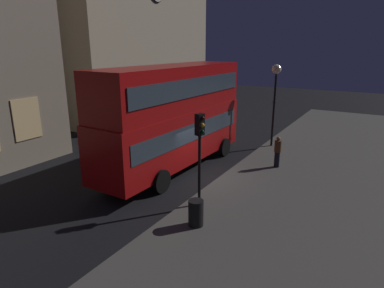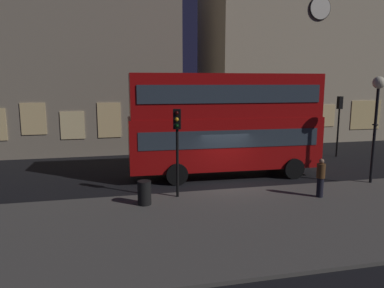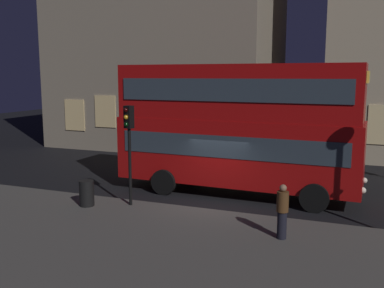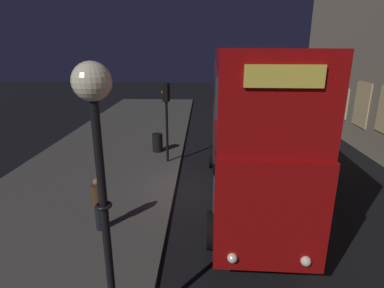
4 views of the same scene
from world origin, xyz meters
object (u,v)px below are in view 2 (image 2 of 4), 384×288
at_px(traffic_light_near_kerb, 177,134).
at_px(traffic_light_far_side, 339,114).
at_px(double_decker_bus, 225,120).
at_px(litter_bin, 144,193).
at_px(street_lamp, 377,100).
at_px(pedestrian, 321,177).

height_order(traffic_light_near_kerb, traffic_light_far_side, traffic_light_far_side).
bearing_deg(traffic_light_near_kerb, traffic_light_far_side, 43.97).
height_order(double_decker_bus, traffic_light_near_kerb, double_decker_bus).
bearing_deg(traffic_light_near_kerb, litter_bin, -139.66).
xyz_separation_m(double_decker_bus, street_lamp, (6.62, -3.33, 1.16)).
distance_m(traffic_light_far_side, litter_bin, 16.02).
xyz_separation_m(traffic_light_far_side, pedestrian, (-6.40, -8.16, -1.99)).
bearing_deg(street_lamp, double_decker_bus, 153.26).
distance_m(street_lamp, litter_bin, 11.96).
relative_size(double_decker_bus, pedestrian, 6.11).
distance_m(traffic_light_near_kerb, traffic_light_far_side, 14.18).
relative_size(traffic_light_near_kerb, litter_bin, 3.89).
distance_m(street_lamp, pedestrian, 5.22).
bearing_deg(double_decker_bus, street_lamp, -25.05).
bearing_deg(pedestrian, traffic_light_near_kerb, 92.73).
distance_m(traffic_light_far_side, pedestrian, 10.56).
bearing_deg(double_decker_bus, pedestrian, -58.05).
xyz_separation_m(traffic_light_far_side, street_lamp, (-2.61, -6.65, 1.27)).
xyz_separation_m(street_lamp, litter_bin, (-11.37, -0.81, -3.64)).
xyz_separation_m(double_decker_bus, pedestrian, (2.83, -4.84, -2.09)).
bearing_deg(traffic_light_far_side, litter_bin, 20.20).
bearing_deg(double_decker_bus, litter_bin, -137.22).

